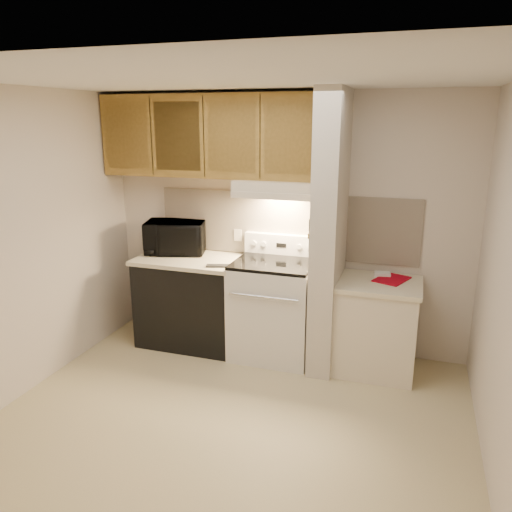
% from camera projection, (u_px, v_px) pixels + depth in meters
% --- Properties ---
extents(floor, '(3.60, 3.60, 0.00)m').
position_uv_depth(floor, '(232.00, 418.00, 3.87)').
color(floor, '#C4B487').
rests_on(floor, ground).
extents(ceiling, '(3.60, 3.60, 0.00)m').
position_uv_depth(ceiling, '(227.00, 78.00, 3.21)').
color(ceiling, white).
rests_on(ceiling, wall_back).
extents(wall_back, '(3.60, 2.50, 0.02)m').
position_uv_depth(wall_back, '(284.00, 223.00, 4.92)').
color(wall_back, beige).
rests_on(wall_back, floor).
extents(wall_left, '(0.02, 3.00, 2.50)m').
position_uv_depth(wall_left, '(24.00, 245.00, 4.08)').
color(wall_left, beige).
rests_on(wall_left, floor).
extents(wall_right, '(0.02, 3.00, 2.50)m').
position_uv_depth(wall_right, '(509.00, 290.00, 3.00)').
color(wall_right, beige).
rests_on(wall_right, floor).
extents(backsplash, '(2.60, 0.02, 0.63)m').
position_uv_depth(backsplash, '(284.00, 225.00, 4.91)').
color(backsplash, '#F9E2C6').
rests_on(backsplash, wall_back).
extents(range_body, '(0.76, 0.65, 0.92)m').
position_uv_depth(range_body, '(274.00, 310.00, 4.81)').
color(range_body, silver).
rests_on(range_body, floor).
extents(oven_window, '(0.50, 0.01, 0.30)m').
position_uv_depth(oven_window, '(264.00, 319.00, 4.51)').
color(oven_window, black).
rests_on(oven_window, range_body).
extents(oven_handle, '(0.65, 0.02, 0.02)m').
position_uv_depth(oven_handle, '(263.00, 297.00, 4.42)').
color(oven_handle, silver).
rests_on(oven_handle, range_body).
extents(cooktop, '(0.74, 0.64, 0.03)m').
position_uv_depth(cooktop, '(274.00, 263.00, 4.68)').
color(cooktop, black).
rests_on(cooktop, range_body).
extents(range_backguard, '(0.76, 0.08, 0.20)m').
position_uv_depth(range_backguard, '(282.00, 244.00, 4.91)').
color(range_backguard, silver).
rests_on(range_backguard, range_body).
extents(range_display, '(0.10, 0.01, 0.04)m').
position_uv_depth(range_display, '(281.00, 245.00, 4.88)').
color(range_display, black).
rests_on(range_display, range_backguard).
extents(range_knob_left_outer, '(0.05, 0.02, 0.05)m').
position_uv_depth(range_knob_left_outer, '(254.00, 243.00, 4.96)').
color(range_knob_left_outer, silver).
rests_on(range_knob_left_outer, range_backguard).
extents(range_knob_left_inner, '(0.05, 0.02, 0.05)m').
position_uv_depth(range_knob_left_inner, '(264.00, 244.00, 4.93)').
color(range_knob_left_inner, silver).
rests_on(range_knob_left_inner, range_backguard).
extents(range_knob_right_inner, '(0.05, 0.02, 0.05)m').
position_uv_depth(range_knob_right_inner, '(299.00, 247.00, 4.82)').
color(range_knob_right_inner, silver).
rests_on(range_knob_right_inner, range_backguard).
extents(range_knob_right_outer, '(0.05, 0.02, 0.05)m').
position_uv_depth(range_knob_right_outer, '(309.00, 248.00, 4.79)').
color(range_knob_right_outer, silver).
rests_on(range_knob_right_outer, range_backguard).
extents(dishwasher_front, '(1.00, 0.63, 0.87)m').
position_uv_depth(dishwasher_front, '(191.00, 302.00, 5.09)').
color(dishwasher_front, black).
rests_on(dishwasher_front, floor).
extents(left_countertop, '(1.04, 0.67, 0.04)m').
position_uv_depth(left_countertop, '(190.00, 260.00, 4.97)').
color(left_countertop, beige).
rests_on(left_countertop, dishwasher_front).
extents(spoon_rest, '(0.25, 0.15, 0.02)m').
position_uv_depth(spoon_rest, '(219.00, 266.00, 4.66)').
color(spoon_rest, black).
rests_on(spoon_rest, left_countertop).
extents(teal_jar, '(0.11, 0.11, 0.11)m').
position_uv_depth(teal_jar, '(167.00, 245.00, 5.23)').
color(teal_jar, '#246D65').
rests_on(teal_jar, left_countertop).
extents(outlet, '(0.08, 0.01, 0.12)m').
position_uv_depth(outlet, '(238.00, 235.00, 5.08)').
color(outlet, beige).
rests_on(outlet, backsplash).
extents(microwave, '(0.68, 0.55, 0.33)m').
position_uv_depth(microwave, '(176.00, 237.00, 5.11)').
color(microwave, black).
rests_on(microwave, left_countertop).
extents(partition_pillar, '(0.22, 0.70, 2.50)m').
position_uv_depth(partition_pillar, '(329.00, 234.00, 4.44)').
color(partition_pillar, beige).
rests_on(partition_pillar, floor).
extents(pillar_trim, '(0.01, 0.70, 0.04)m').
position_uv_depth(pillar_trim, '(317.00, 228.00, 4.46)').
color(pillar_trim, olive).
rests_on(pillar_trim, partition_pillar).
extents(knife_strip, '(0.02, 0.42, 0.04)m').
position_uv_depth(knife_strip, '(315.00, 227.00, 4.42)').
color(knife_strip, black).
rests_on(knife_strip, partition_pillar).
extents(knife_blade_a, '(0.01, 0.03, 0.16)m').
position_uv_depth(knife_blade_a, '(309.00, 242.00, 4.29)').
color(knife_blade_a, silver).
rests_on(knife_blade_a, knife_strip).
extents(knife_handle_a, '(0.02, 0.02, 0.10)m').
position_uv_depth(knife_handle_a, '(310.00, 225.00, 4.25)').
color(knife_handle_a, black).
rests_on(knife_handle_a, knife_strip).
extents(knife_blade_b, '(0.01, 0.04, 0.18)m').
position_uv_depth(knife_blade_b, '(312.00, 241.00, 4.38)').
color(knife_blade_b, silver).
rests_on(knife_blade_b, knife_strip).
extents(knife_handle_b, '(0.02, 0.02, 0.10)m').
position_uv_depth(knife_handle_b, '(312.00, 223.00, 4.33)').
color(knife_handle_b, black).
rests_on(knife_handle_b, knife_strip).
extents(knife_blade_c, '(0.01, 0.04, 0.20)m').
position_uv_depth(knife_blade_c, '(313.00, 240.00, 4.45)').
color(knife_blade_c, silver).
rests_on(knife_blade_c, knife_strip).
extents(knife_handle_c, '(0.02, 0.02, 0.10)m').
position_uv_depth(knife_handle_c, '(314.00, 221.00, 4.41)').
color(knife_handle_c, black).
rests_on(knife_handle_c, knife_strip).
extents(knife_blade_d, '(0.01, 0.04, 0.16)m').
position_uv_depth(knife_blade_d, '(315.00, 236.00, 4.53)').
color(knife_blade_d, silver).
rests_on(knife_blade_d, knife_strip).
extents(knife_handle_d, '(0.02, 0.02, 0.10)m').
position_uv_depth(knife_handle_d, '(315.00, 220.00, 4.47)').
color(knife_handle_d, black).
rests_on(knife_handle_d, knife_strip).
extents(knife_blade_e, '(0.01, 0.04, 0.18)m').
position_uv_depth(knife_blade_e, '(317.00, 235.00, 4.59)').
color(knife_blade_e, silver).
rests_on(knife_blade_e, knife_strip).
extents(knife_handle_e, '(0.02, 0.02, 0.10)m').
position_uv_depth(knife_handle_e, '(317.00, 218.00, 4.55)').
color(knife_handle_e, black).
rests_on(knife_handle_e, knife_strip).
extents(oven_mitt, '(0.03, 0.10, 0.23)m').
position_uv_depth(oven_mitt, '(318.00, 236.00, 4.66)').
color(oven_mitt, gray).
rests_on(oven_mitt, partition_pillar).
extents(right_cab_base, '(0.70, 0.60, 0.81)m').
position_uv_depth(right_cab_base, '(376.00, 328.00, 4.53)').
color(right_cab_base, beige).
rests_on(right_cab_base, floor).
extents(right_countertop, '(0.74, 0.64, 0.04)m').
position_uv_depth(right_countertop, '(379.00, 284.00, 4.42)').
color(right_countertop, beige).
rests_on(right_countertop, right_cab_base).
extents(red_folder, '(0.34, 0.39, 0.01)m').
position_uv_depth(red_folder, '(392.00, 279.00, 4.47)').
color(red_folder, '#9C0313').
rests_on(red_folder, right_countertop).
extents(white_box, '(0.15, 0.11, 0.04)m').
position_uv_depth(white_box, '(382.00, 274.00, 4.57)').
color(white_box, white).
rests_on(white_box, right_countertop).
extents(range_hood, '(0.78, 0.44, 0.15)m').
position_uv_depth(range_hood, '(279.00, 188.00, 4.61)').
color(range_hood, beige).
rests_on(range_hood, upper_cabinets).
extents(hood_lip, '(0.78, 0.04, 0.06)m').
position_uv_depth(hood_lip, '(272.00, 196.00, 4.43)').
color(hood_lip, beige).
rests_on(hood_lip, range_hood).
extents(upper_cabinets, '(2.18, 0.33, 0.77)m').
position_uv_depth(upper_cabinets, '(211.00, 136.00, 4.74)').
color(upper_cabinets, olive).
rests_on(upper_cabinets, wall_back).
extents(cab_door_a, '(0.46, 0.01, 0.63)m').
position_uv_depth(cab_door_a, '(127.00, 136.00, 4.84)').
color(cab_door_a, olive).
rests_on(cab_door_a, upper_cabinets).
extents(cab_gap_a, '(0.01, 0.01, 0.73)m').
position_uv_depth(cab_gap_a, '(151.00, 136.00, 4.76)').
color(cab_gap_a, black).
rests_on(cab_gap_a, upper_cabinets).
extents(cab_door_b, '(0.46, 0.01, 0.63)m').
position_uv_depth(cab_door_b, '(177.00, 136.00, 4.67)').
color(cab_door_b, olive).
rests_on(cab_door_b, upper_cabinets).
extents(cab_gap_b, '(0.01, 0.01, 0.73)m').
position_uv_depth(cab_gap_b, '(204.00, 137.00, 4.59)').
color(cab_gap_b, black).
rests_on(cab_gap_b, upper_cabinets).
extents(cab_door_c, '(0.46, 0.01, 0.63)m').
position_uv_depth(cab_door_c, '(232.00, 137.00, 4.51)').
color(cab_door_c, olive).
rests_on(cab_door_c, upper_cabinets).
extents(cab_gap_c, '(0.01, 0.01, 0.73)m').
position_uv_depth(cab_gap_c, '(260.00, 137.00, 4.43)').
color(cab_gap_c, black).
rests_on(cab_gap_c, upper_cabinets).
extents(cab_door_d, '(0.46, 0.01, 0.63)m').
position_uv_depth(cab_door_d, '(290.00, 138.00, 4.35)').
color(cab_door_d, olive).
rests_on(cab_door_d, upper_cabinets).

